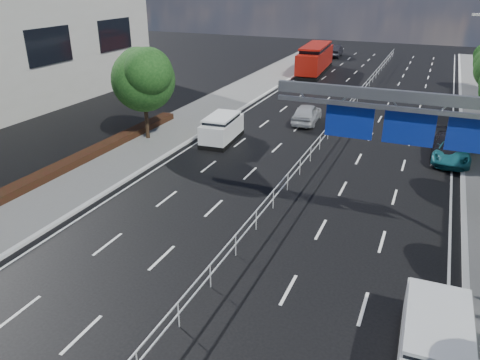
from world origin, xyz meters
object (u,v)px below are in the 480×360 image
at_px(red_bus, 315,58).
at_px(pedestrian_b, 478,140).
at_px(near_car_dark, 335,51).
at_px(parked_car_teal, 452,151).
at_px(parked_car_dark, 448,147).
at_px(overhead_gantry, 429,124).
at_px(near_car_silver, 307,113).
at_px(silver_minivan, 434,344).
at_px(white_minivan, 222,129).

height_order(red_bus, pedestrian_b, red_bus).
xyz_separation_m(near_car_dark, parked_car_teal, (16.25, -39.01, -0.17)).
bearing_deg(pedestrian_b, red_bus, -49.07).
xyz_separation_m(parked_car_teal, parked_car_dark, (-0.24, 0.42, 0.06)).
xyz_separation_m(red_bus, near_car_dark, (-0.45, 13.15, -0.88)).
bearing_deg(parked_car_teal, overhead_gantry, -95.61).
height_order(near_car_silver, pedestrian_b, pedestrian_b).
height_order(near_car_dark, pedestrian_b, pedestrian_b).
height_order(red_bus, near_car_dark, red_bus).
bearing_deg(silver_minivan, parked_car_dark, 88.07).
bearing_deg(parked_car_teal, near_car_dark, 114.45).
height_order(red_bus, silver_minivan, red_bus).
distance_m(silver_minivan, parked_car_dark, 19.44).
bearing_deg(red_bus, near_car_silver, -80.83).
distance_m(red_bus, near_car_dark, 13.19).
bearing_deg(parked_car_dark, white_minivan, -170.69).
bearing_deg(near_car_dark, near_car_silver, 94.60).
bearing_deg(near_car_silver, near_car_dark, -84.71).
height_order(white_minivan, parked_car_dark, white_minivan).
distance_m(near_car_silver, parked_car_dark, 11.41).
xyz_separation_m(overhead_gantry, red_bus, (-14.24, 37.81, -3.87)).
bearing_deg(white_minivan, near_car_dark, 87.32).
height_order(white_minivan, pedestrian_b, white_minivan).
xyz_separation_m(red_bus, silver_minivan, (15.42, -44.87, -0.79)).
relative_size(white_minivan, silver_minivan, 0.97).
relative_size(parked_car_teal, pedestrian_b, 2.78).
relative_size(overhead_gantry, silver_minivan, 2.20).
bearing_deg(parked_car_teal, pedestrian_b, 54.29).
relative_size(silver_minivan, pedestrian_b, 2.64).
bearing_deg(parked_car_teal, white_minivan, -169.74).
bearing_deg(overhead_gantry, near_car_dark, 106.08).
relative_size(white_minivan, red_bus, 0.40).
height_order(near_car_silver, silver_minivan, silver_minivan).
bearing_deg(red_bus, white_minivan, -92.71).
bearing_deg(overhead_gantry, pedestrian_b, 77.55).
bearing_deg(overhead_gantry, parked_car_teal, 82.56).
xyz_separation_m(overhead_gantry, near_car_silver, (-9.29, 16.56, -4.83)).
bearing_deg(near_car_dark, silver_minivan, 100.98).
bearing_deg(white_minivan, red_bus, 87.08).
xyz_separation_m(silver_minivan, pedestrian_b, (1.89, 20.98, 0.08)).
bearing_deg(parked_car_dark, overhead_gantry, -96.94).
xyz_separation_m(red_bus, parked_car_dark, (15.56, -25.44, -0.99)).
distance_m(near_car_silver, silver_minivan, 25.84).
distance_m(white_minivan, near_car_silver, 8.13).
distance_m(silver_minivan, pedestrian_b, 21.06).
bearing_deg(overhead_gantry, white_minivan, 144.59).
xyz_separation_m(white_minivan, parked_car_dark, (14.96, 2.68, -0.20)).
height_order(overhead_gantry, near_car_silver, overhead_gantry).
relative_size(overhead_gantry, near_car_silver, 2.24).
xyz_separation_m(near_car_silver, parked_car_dark, (10.62, -4.19, -0.04)).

